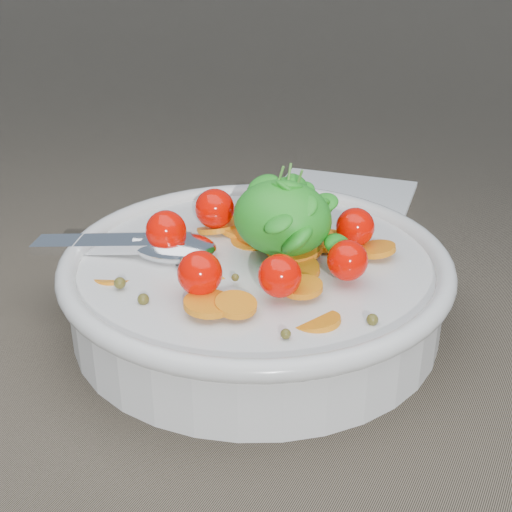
% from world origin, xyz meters
% --- Properties ---
extents(ground, '(6.00, 6.00, 0.00)m').
position_xyz_m(ground, '(0.00, 0.00, 0.00)').
color(ground, brown).
rests_on(ground, ground).
extents(bowl, '(0.33, 0.30, 0.13)m').
position_xyz_m(bowl, '(0.03, -0.02, 0.04)').
color(bowl, silver).
rests_on(bowl, ground).
extents(napkin, '(0.17, 0.16, 0.01)m').
position_xyz_m(napkin, '(-0.01, 0.26, 0.00)').
color(napkin, white).
rests_on(napkin, ground).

